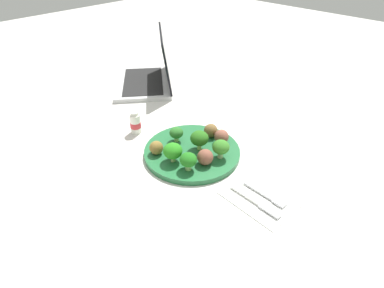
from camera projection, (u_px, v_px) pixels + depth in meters
The scene contains 16 objects.
ground_plane at pixel (192, 154), 0.95m from camera, with size 4.00×4.00×0.00m, color beige.
plate at pixel (192, 152), 0.94m from camera, with size 0.28×0.28×0.02m, color #236638.
broccoli_floret_center at pixel (221, 147), 0.89m from camera, with size 0.05×0.05×0.06m.
broccoli_floret_front_left at pixel (172, 151), 0.88m from camera, with size 0.05×0.05×0.06m.
broccoli_floret_back_right at pixel (199, 138), 0.92m from camera, with size 0.05×0.05×0.06m.
broccoli_floret_mid_left at pixel (177, 133), 0.96m from camera, with size 0.04×0.04×0.05m.
broccoli_floret_mid_right at pixel (188, 160), 0.85m from camera, with size 0.05×0.05×0.05m.
meatball_mid_left at pixel (156, 148), 0.91m from camera, with size 0.04×0.04×0.04m, color brown.
meatball_back_left at pixel (205, 157), 0.87m from camera, with size 0.04×0.04×0.04m, color brown.
meatball_center at pixel (211, 131), 0.98m from camera, with size 0.04×0.04×0.04m, color brown.
meatball_front_right at pixel (221, 137), 0.95m from camera, with size 0.04×0.04×0.04m, color brown.
napkin at pixel (259, 198), 0.79m from camera, with size 0.17×0.12×0.01m, color white.
fork at pixel (266, 195), 0.79m from camera, with size 0.12×0.02×0.01m.
knife at pixel (257, 202), 0.77m from camera, with size 0.15×0.02×0.01m.
yogurt_bottle at pixel (135, 123), 1.03m from camera, with size 0.03×0.03×0.07m.
laptop at pixel (150, 76), 1.33m from camera, with size 0.39×0.37×0.21m.
Camera 1 is at (0.53, -0.55, 0.56)m, focal length 30.10 mm.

